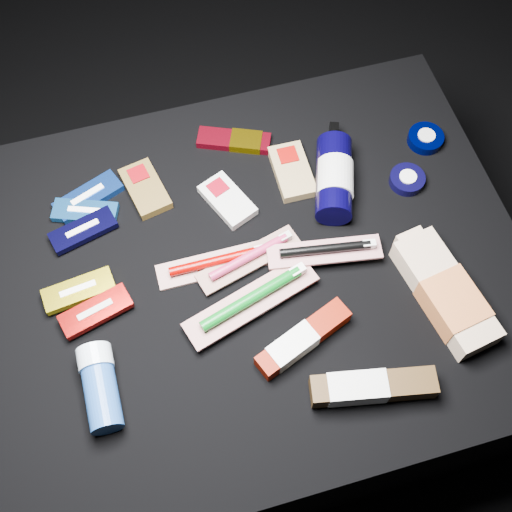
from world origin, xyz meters
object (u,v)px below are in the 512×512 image
object	(u,v)px
bodywash_bottle	(446,294)
deodorant_stick	(100,386)
lotion_bottle	(334,178)
toothpaste_carton_red	(299,341)

from	to	relation	value
bodywash_bottle	deodorant_stick	bearing A→B (deg)	170.15
deodorant_stick	bodywash_bottle	bearing A→B (deg)	-0.27
lotion_bottle	toothpaste_carton_red	size ratio (longest dim) A/B	1.21
deodorant_stick	toothpaste_carton_red	world-z (taller)	deodorant_stick
bodywash_bottle	lotion_bottle	bearing A→B (deg)	102.21
lotion_bottle	bodywash_bottle	bearing A→B (deg)	-48.61
bodywash_bottle	toothpaste_carton_red	bearing A→B (deg)	172.45
lotion_bottle	deodorant_stick	world-z (taller)	lotion_bottle
lotion_bottle	deodorant_stick	bearing A→B (deg)	-131.40
lotion_bottle	toothpaste_carton_red	world-z (taller)	lotion_bottle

